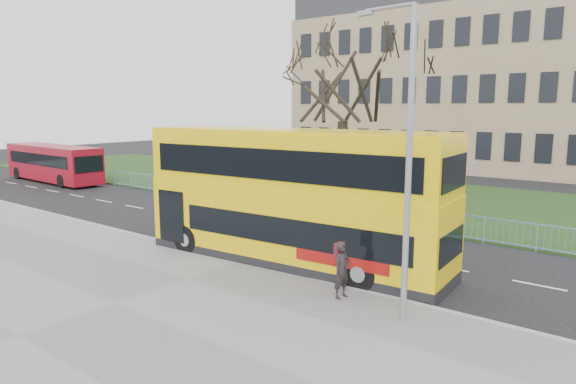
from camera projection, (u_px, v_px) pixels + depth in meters
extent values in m
plane|color=black|center=(269.00, 254.00, 19.64)|extent=(120.00, 120.00, 0.00)
cube|color=slate|center=(114.00, 305.00, 14.37)|extent=(80.00, 10.50, 0.12)
cube|color=gray|center=(241.00, 261.00, 18.42)|extent=(80.00, 0.20, 0.14)
cube|color=#1D3814|center=(422.00, 200.00, 30.77)|extent=(80.00, 15.40, 0.08)
cube|color=#8E765A|center=(464.00, 92.00, 48.78)|extent=(30.00, 15.00, 14.00)
cube|color=yellow|center=(292.00, 224.00, 18.22)|extent=(11.42, 3.43, 2.09)
cube|color=yellow|center=(292.00, 190.00, 18.02)|extent=(11.42, 3.43, 0.36)
cube|color=yellow|center=(292.00, 158.00, 17.84)|extent=(11.36, 3.37, 1.88)
cube|color=black|center=(286.00, 232.00, 16.75)|extent=(8.67, 0.62, 0.91)
cube|color=black|center=(270.00, 165.00, 16.76)|extent=(10.34, 0.74, 1.02)
cylinder|color=black|center=(187.00, 239.00, 19.59)|extent=(1.13, 0.37, 1.12)
cylinder|color=black|center=(360.00, 273.00, 15.57)|extent=(1.13, 0.37, 1.12)
cube|color=maroon|center=(53.00, 162.00, 38.37)|extent=(10.40, 2.72, 2.53)
cube|color=black|center=(37.00, 159.00, 37.42)|extent=(8.91, 0.36, 0.84)
cylinder|color=black|center=(18.00, 173.00, 40.10)|extent=(0.95, 0.28, 0.94)
cylinder|color=black|center=(62.00, 181.00, 35.64)|extent=(0.95, 0.28, 0.94)
imported|color=black|center=(342.00, 270.00, 14.66)|extent=(0.47, 0.65, 1.64)
cylinder|color=gray|center=(409.00, 170.00, 12.52)|extent=(0.16, 0.16, 7.80)
cylinder|color=gray|center=(390.00, 7.00, 12.34)|extent=(1.37, 0.22, 0.10)
cube|color=gray|center=(366.00, 13.00, 12.81)|extent=(0.45, 0.21, 0.12)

